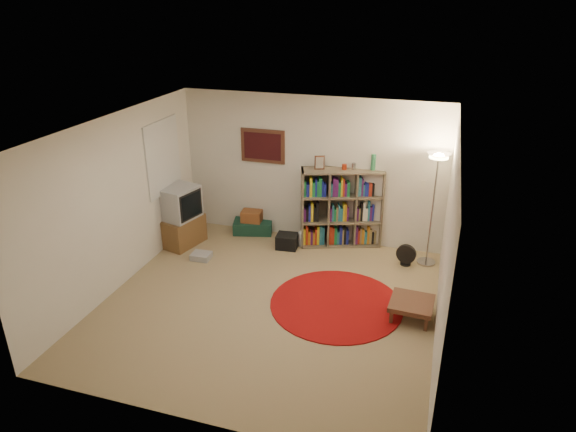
% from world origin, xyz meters
% --- Properties ---
extents(room, '(4.54, 4.54, 2.54)m').
position_xyz_m(room, '(-0.05, 0.05, 1.26)').
color(room, '#917A55').
rests_on(room, ground).
extents(bookshelf, '(1.40, 0.80, 1.62)m').
position_xyz_m(bookshelf, '(0.55, 2.14, 0.65)').
color(bookshelf, brown).
rests_on(bookshelf, ground).
extents(floor_lamp, '(0.44, 0.44, 1.83)m').
position_xyz_m(floor_lamp, '(2.04, 1.86, 1.52)').
color(floor_lamp, '#A09DA2').
rests_on(floor_lamp, ground).
extents(floor_fan, '(0.32, 0.19, 0.36)m').
position_xyz_m(floor_fan, '(1.72, 1.69, 0.18)').
color(floor_fan, black).
rests_on(floor_fan, ground).
extents(tv_stand, '(0.66, 0.81, 1.04)m').
position_xyz_m(tv_stand, '(-2.02, 1.34, 0.50)').
color(tv_stand, brown).
rests_on(tv_stand, ground).
extents(dvd_box, '(0.31, 0.27, 0.10)m').
position_xyz_m(dvd_box, '(-1.48, 0.92, 0.05)').
color(dvd_box, '#9F9FA3').
rests_on(dvd_box, ground).
extents(suitcase, '(0.77, 0.60, 0.22)m').
position_xyz_m(suitcase, '(-1.04, 2.15, 0.11)').
color(suitcase, '#133428').
rests_on(suitcase, ground).
extents(wicker_basket, '(0.38, 0.29, 0.20)m').
position_xyz_m(wicker_basket, '(-1.05, 2.11, 0.32)').
color(wicker_basket, brown).
rests_on(wicker_basket, suitcase).
extents(duffel_bag, '(0.37, 0.32, 0.24)m').
position_xyz_m(duffel_bag, '(-0.26, 1.72, 0.12)').
color(duffel_bag, black).
rests_on(duffel_bag, ground).
extents(paper_towel, '(0.15, 0.15, 0.25)m').
position_xyz_m(paper_towel, '(-0.04, 1.87, 0.13)').
color(paper_towel, white).
rests_on(paper_towel, ground).
extents(red_rug, '(1.85, 1.85, 0.02)m').
position_xyz_m(red_rug, '(0.91, 0.26, 0.01)').
color(red_rug, maroon).
rests_on(red_rug, ground).
extents(side_table, '(0.59, 0.59, 0.26)m').
position_xyz_m(side_table, '(1.92, 0.24, 0.21)').
color(side_table, '#432217').
rests_on(side_table, ground).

